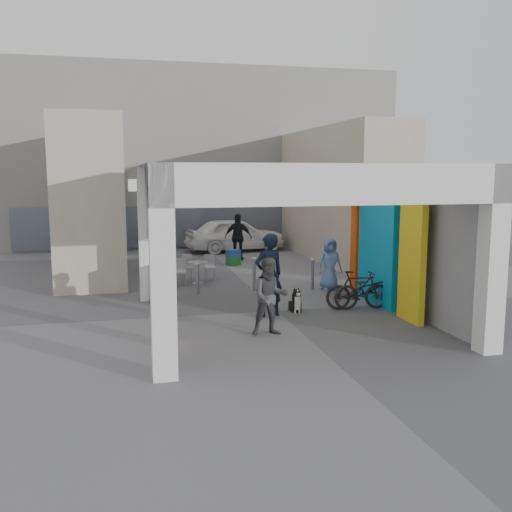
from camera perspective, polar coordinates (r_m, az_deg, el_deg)
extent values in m
plane|color=slate|center=(13.97, 2.09, -5.51)|extent=(90.00, 90.00, 0.00)
cube|color=silver|center=(9.23, -9.33, -1.72)|extent=(0.40, 0.40, 3.50)
cube|color=silver|center=(15.17, -10.92, 2.16)|extent=(0.40, 0.40, 3.50)
cube|color=silver|center=(11.33, 22.54, -0.39)|extent=(0.40, 0.40, 3.50)
cube|color=#E14D0D|center=(16.53, 10.36, 2.68)|extent=(0.40, 0.40, 3.50)
plane|color=beige|center=(12.19, -10.32, 0.70)|extent=(0.00, 6.40, 6.40)
plane|color=gray|center=(13.85, 15.31, 1.44)|extent=(0.00, 6.40, 6.40)
cube|color=#0B88B7|center=(14.82, 12.03, 0.63)|extent=(0.15, 2.00, 2.80)
cube|color=gold|center=(13.23, 15.35, -0.40)|extent=(0.15, 1.00, 2.80)
plane|color=#B6B5B1|center=(12.60, 3.39, 9.04)|extent=(6.40, 6.40, 0.00)
cube|color=silver|center=(15.55, 0.14, 7.63)|extent=(6.40, 0.30, 0.70)
cube|color=silver|center=(9.72, 8.56, 7.10)|extent=(6.40, 0.30, 0.70)
cube|color=white|center=(15.71, 0.00, 7.46)|extent=(4.20, 0.05, 0.55)
cube|color=silver|center=(27.32, -5.76, 9.69)|extent=(18.00, 4.00, 8.00)
cube|color=#515966|center=(25.39, -5.05, 3.02)|extent=(16.20, 0.06, 1.80)
cube|color=white|center=(25.09, -9.66, 6.99)|extent=(2.60, 0.06, 0.50)
cube|color=red|center=(25.55, -1.75, 7.13)|extent=(2.20, 0.06, 0.50)
cube|color=#B4A895|center=(20.61, -15.82, 5.69)|extent=(2.00, 9.00, 5.00)
cube|color=#B4A895|center=(22.13, 8.28, 6.08)|extent=(2.00, 9.00, 5.00)
cylinder|color=gray|center=(15.90, -5.85, -2.27)|extent=(0.09, 0.09, 0.85)
cylinder|color=gray|center=(16.22, -0.18, -1.86)|extent=(0.09, 0.09, 0.94)
cylinder|color=gray|center=(16.43, 5.67, -1.85)|extent=(0.09, 0.09, 0.89)
cube|color=white|center=(11.21, -8.52, -6.45)|extent=(0.09, 0.55, 1.00)
cube|color=red|center=(11.20, -8.32, -6.20)|extent=(0.05, 0.39, 0.40)
cube|color=white|center=(14.71, -9.70, -2.92)|extent=(0.13, 0.55, 1.00)
cube|color=red|center=(14.70, -9.55, -2.73)|extent=(0.07, 0.39, 0.40)
cylinder|color=#B0B0B6|center=(17.39, -5.84, -1.71)|extent=(0.05, 0.05, 0.64)
cylinder|color=#B0B0B6|center=(17.45, -5.83, -2.72)|extent=(0.39, 0.39, 0.02)
cylinder|color=#B0B0B6|center=(17.34, -5.86, -0.66)|extent=(0.62, 0.62, 0.04)
cube|color=#B0B0B6|center=(17.18, -7.53, -2.27)|extent=(0.34, 0.34, 0.40)
cube|color=#B0B0B6|center=(17.27, -7.61, -0.88)|extent=(0.34, 0.04, 0.40)
cube|color=#B0B0B6|center=(17.91, -4.61, -1.79)|extent=(0.34, 0.34, 0.40)
cube|color=#B0B0B6|center=(18.00, -4.70, -0.46)|extent=(0.34, 0.04, 0.40)
cube|color=#B0B0B6|center=(17.90, -6.91, -1.82)|extent=(0.34, 0.34, 0.40)
cube|color=#B0B0B6|center=(17.99, -6.99, -0.49)|extent=(0.34, 0.04, 0.40)
cube|color=black|center=(19.48, -9.36, -1.25)|extent=(1.06, 0.53, 0.27)
cube|color=#18571E|center=(19.33, -9.34, -0.92)|extent=(0.89, 0.31, 0.16)
cube|color=#18571E|center=(19.43, -9.38, -0.35)|extent=(0.89, 0.31, 0.16)
cube|color=#18571E|center=(19.54, -9.42, 0.23)|extent=(0.89, 0.31, 0.16)
cube|color=#18571E|center=(20.77, -2.28, -0.53)|extent=(0.55, 0.50, 0.28)
cube|color=navy|center=(20.73, -2.28, 0.24)|extent=(0.55, 0.50, 0.28)
cube|color=black|center=(13.94, 3.91, -5.08)|extent=(0.23, 0.30, 0.23)
cube|color=black|center=(13.78, 4.07, -4.50)|extent=(0.18, 0.15, 0.34)
cube|color=silver|center=(13.71, 4.17, -4.73)|extent=(0.14, 0.03, 0.32)
cylinder|color=silver|center=(13.74, 3.94, -5.19)|extent=(0.04, 0.04, 0.27)
cylinder|color=silver|center=(13.77, 4.35, -5.16)|extent=(0.04, 0.04, 0.27)
sphere|color=black|center=(13.72, 4.10, -3.67)|extent=(0.18, 0.18, 0.18)
cube|color=silver|center=(13.64, 4.22, -3.83)|extent=(0.08, 0.11, 0.06)
cone|color=black|center=(13.73, 3.87, -3.30)|extent=(0.07, 0.07, 0.08)
cone|color=black|center=(13.75, 4.25, -3.28)|extent=(0.07, 0.07, 0.08)
imported|color=black|center=(13.29, 1.29, -1.91)|extent=(0.81, 0.64, 1.96)
imported|color=#3B3C3E|center=(11.78, 1.44, -4.09)|extent=(0.81, 0.64, 1.62)
imported|color=#5E80B8|center=(16.50, 7.39, -0.78)|extent=(0.74, 0.50, 1.49)
imported|color=black|center=(21.82, -1.79, 1.90)|extent=(1.13, 0.77, 1.79)
imported|color=black|center=(14.38, 11.28, -3.32)|extent=(1.84, 0.72, 0.95)
imported|color=black|center=(14.26, 10.15, -3.37)|extent=(1.64, 0.60, 0.97)
imported|color=white|center=(24.43, -2.11, 2.18)|extent=(4.43, 2.28, 1.44)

